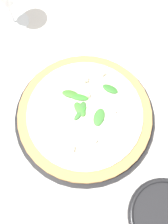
% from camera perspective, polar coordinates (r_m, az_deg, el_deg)
% --- Properties ---
extents(ground_plane, '(6.00, 6.00, 0.00)m').
position_cam_1_polar(ground_plane, '(0.63, 2.18, -0.46)').
color(ground_plane, silver).
extents(pizza_arugula_main, '(0.33, 0.33, 0.05)m').
position_cam_1_polar(pizza_arugula_main, '(0.61, 0.01, -0.42)').
color(pizza_arugula_main, black).
rests_on(pizza_arugula_main, ground_plane).
extents(side_plate_white, '(0.16, 0.16, 0.02)m').
position_cam_1_polar(side_plate_white, '(0.60, 17.39, -20.93)').
color(side_plate_white, black).
rests_on(side_plate_white, ground_plane).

